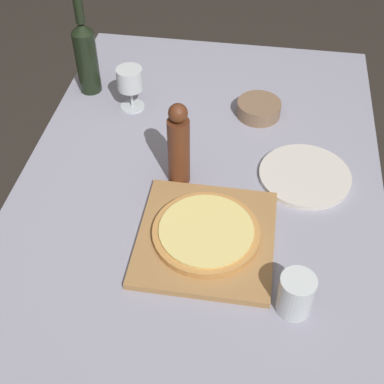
{
  "coord_description": "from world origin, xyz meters",
  "views": [
    {
      "loc": [
        0.14,
        -0.96,
        1.77
      ],
      "look_at": [
        -0.01,
        -0.02,
        0.81
      ],
      "focal_mm": 50.0,
      "sensor_mm": 36.0,
      "label": 1
    }
  ],
  "objects_px": {
    "pepper_mill": "(179,146)",
    "small_bowl": "(259,109)",
    "pizza": "(206,232)",
    "wine_bottle": "(86,55)",
    "wine_glass": "(130,81)"
  },
  "relations": [
    {
      "from": "pepper_mill",
      "to": "small_bowl",
      "type": "height_order",
      "value": "pepper_mill"
    },
    {
      "from": "pepper_mill",
      "to": "small_bowl",
      "type": "distance_m",
      "value": 0.39
    },
    {
      "from": "pizza",
      "to": "pepper_mill",
      "type": "xyz_separation_m",
      "value": [
        -0.1,
        0.2,
        0.09
      ]
    },
    {
      "from": "pizza",
      "to": "wine_bottle",
      "type": "relative_size",
      "value": 0.82
    },
    {
      "from": "wine_bottle",
      "to": "pepper_mill",
      "type": "xyz_separation_m",
      "value": [
        0.36,
        -0.38,
        -0.01
      ]
    },
    {
      "from": "wine_bottle",
      "to": "pepper_mill",
      "type": "height_order",
      "value": "wine_bottle"
    },
    {
      "from": "pizza",
      "to": "small_bowl",
      "type": "height_order",
      "value": "small_bowl"
    },
    {
      "from": "wine_bottle",
      "to": "small_bowl",
      "type": "bearing_deg",
      "value": -5.45
    },
    {
      "from": "pepper_mill",
      "to": "wine_glass",
      "type": "height_order",
      "value": "pepper_mill"
    },
    {
      "from": "pizza",
      "to": "wine_bottle",
      "type": "xyz_separation_m",
      "value": [
        -0.46,
        0.58,
        0.1
      ]
    },
    {
      "from": "wine_glass",
      "to": "small_bowl",
      "type": "height_order",
      "value": "wine_glass"
    },
    {
      "from": "pizza",
      "to": "wine_bottle",
      "type": "distance_m",
      "value": 0.75
    },
    {
      "from": "pizza",
      "to": "small_bowl",
      "type": "relative_size",
      "value": 1.94
    },
    {
      "from": "pizza",
      "to": "wine_glass",
      "type": "xyz_separation_m",
      "value": [
        -0.31,
        0.51,
        0.07
      ]
    },
    {
      "from": "wine_bottle",
      "to": "pepper_mill",
      "type": "bearing_deg",
      "value": -46.37
    }
  ]
}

